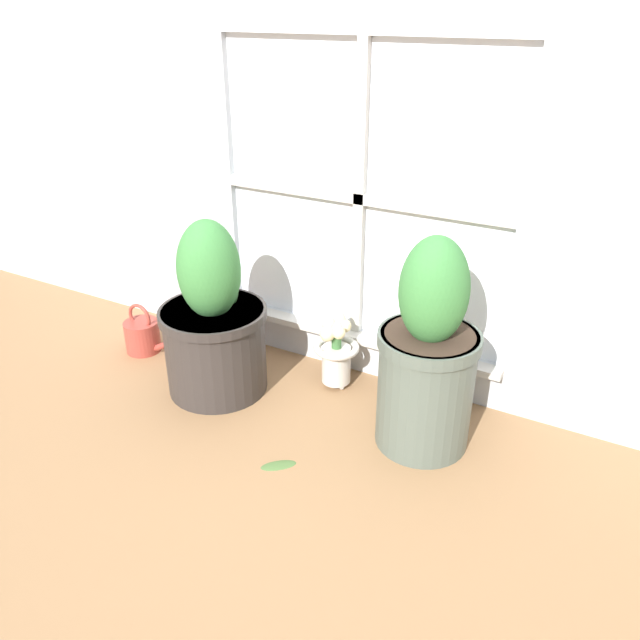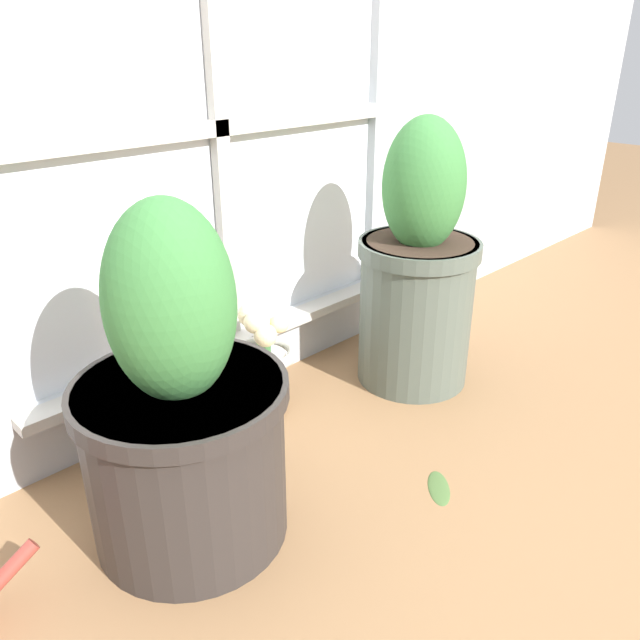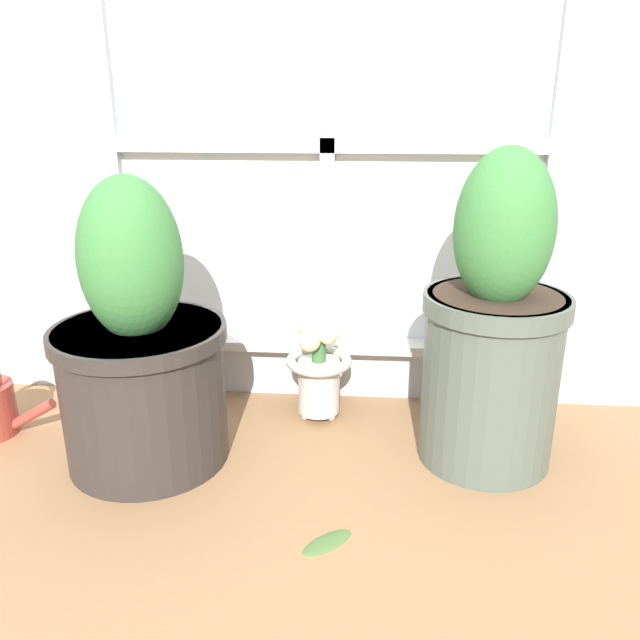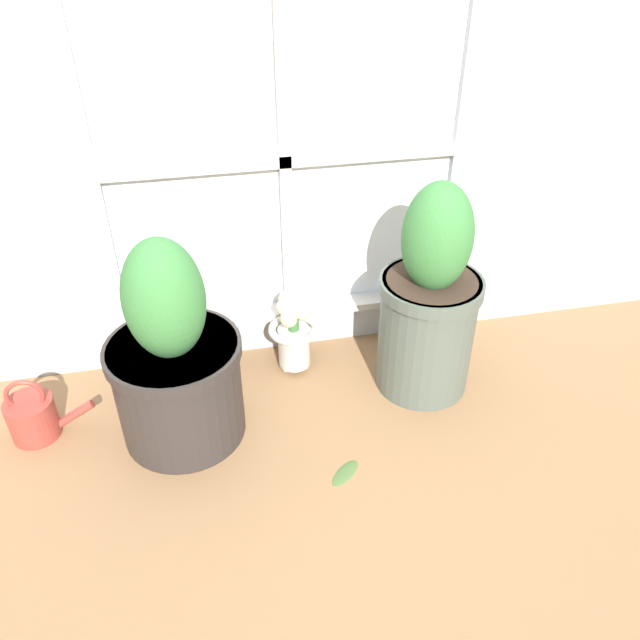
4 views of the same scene
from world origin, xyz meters
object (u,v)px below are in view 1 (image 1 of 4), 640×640
(potted_plant_left, at_px, (214,326))
(flower_vase, at_px, (336,350))
(potted_plant_right, at_px, (428,360))
(watering_can, at_px, (143,335))

(potted_plant_left, bearing_deg, flower_vase, 31.08)
(potted_plant_right, xyz_separation_m, flower_vase, (-0.39, 0.16, -0.15))
(flower_vase, bearing_deg, potted_plant_left, -148.92)
(watering_can, bearing_deg, flower_vase, 10.63)
(potted_plant_right, relative_size, flower_vase, 2.43)
(potted_plant_left, height_order, watering_can, potted_plant_left)
(potted_plant_left, bearing_deg, watering_can, 170.46)
(flower_vase, bearing_deg, potted_plant_right, -21.78)
(potted_plant_left, relative_size, watering_can, 2.58)
(potted_plant_right, bearing_deg, watering_can, 179.64)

